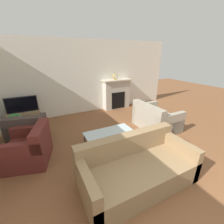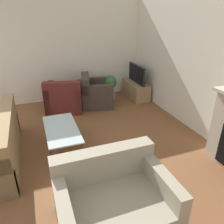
# 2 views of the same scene
# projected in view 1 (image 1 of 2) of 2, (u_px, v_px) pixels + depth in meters

# --- Properties ---
(wall_back) EXTENTS (8.02, 0.06, 2.70)m
(wall_back) POSITION_uv_depth(u_px,v_px,m) (76.00, 78.00, 5.51)
(wall_back) COLOR silver
(wall_back) RESTS_ON ground_plane
(fireplace) EXTENTS (1.23, 0.40, 1.22)m
(fireplace) POSITION_uv_depth(u_px,v_px,m) (116.00, 93.00, 6.27)
(fireplace) COLOR #BCB2A3
(fireplace) RESTS_ON ground_plane
(tv_stand) EXTENTS (0.96, 0.44, 0.46)m
(tv_stand) POSITION_uv_depth(u_px,v_px,m) (25.00, 118.00, 4.86)
(tv_stand) COLOR #997A56
(tv_stand) RESTS_ON ground_plane
(tv) EXTENTS (0.90, 0.06, 0.50)m
(tv) POSITION_uv_depth(u_px,v_px,m) (22.00, 105.00, 4.68)
(tv) COLOR #232328
(tv) RESTS_ON tv_stand
(couch_sectional) EXTENTS (2.01, 0.95, 0.82)m
(couch_sectional) POSITION_uv_depth(u_px,v_px,m) (136.00, 169.00, 2.66)
(couch_sectional) COLOR #8C704C
(couch_sectional) RESTS_ON ground_plane
(couch_loveseat) EXTENTS (0.96, 1.27, 0.82)m
(couch_loveseat) POSITION_uv_depth(u_px,v_px,m) (155.00, 119.00, 4.65)
(couch_loveseat) COLOR #9E937F
(couch_loveseat) RESTS_ON ground_plane
(armchair_by_window) EXTENTS (1.03, 1.06, 0.82)m
(armchair_by_window) POSITION_uv_depth(u_px,v_px,m) (30.00, 149.00, 3.18)
(armchair_by_window) COLOR #5B231E
(armchair_by_window) RESTS_ON ground_plane
(armchair_accent) EXTENTS (0.98, 0.95, 0.82)m
(armchair_accent) POSITION_uv_depth(u_px,v_px,m) (28.00, 132.00, 3.85)
(armchair_accent) COLOR #3D332D
(armchair_accent) RESTS_ON ground_plane
(coffee_table) EXTENTS (1.17, 0.56, 0.43)m
(coffee_table) POSITION_uv_depth(u_px,v_px,m) (109.00, 134.00, 3.61)
(coffee_table) COLOR #333338
(coffee_table) RESTS_ON ground_plane
(potted_plant) EXTENTS (0.39, 0.39, 0.69)m
(potted_plant) POSITION_uv_depth(u_px,v_px,m) (16.00, 123.00, 4.10)
(potted_plant) COLOR beige
(potted_plant) RESTS_ON ground_plane
(mantel_clock) EXTENTS (0.20, 0.07, 0.23)m
(mantel_clock) POSITION_uv_depth(u_px,v_px,m) (115.00, 77.00, 6.00)
(mantel_clock) COLOR #B79338
(mantel_clock) RESTS_ON fireplace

